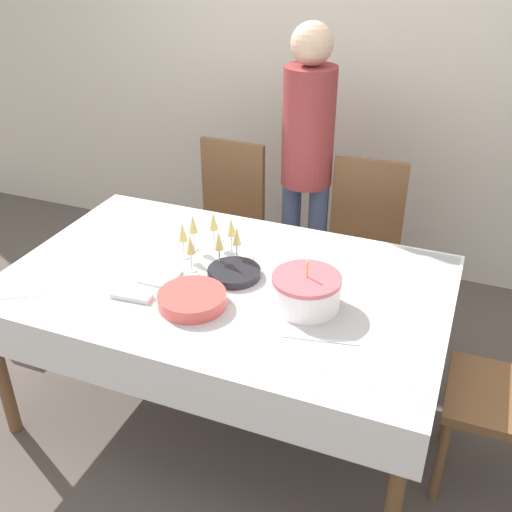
# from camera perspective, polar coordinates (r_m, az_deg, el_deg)

# --- Properties ---
(ground_plane) EXTENTS (12.00, 12.00, 0.00)m
(ground_plane) POSITION_cam_1_polar(r_m,az_deg,el_deg) (3.05, -2.56, -13.99)
(ground_plane) COLOR #564C47
(wall_back) EXTENTS (8.00, 0.05, 2.70)m
(wall_back) POSITION_cam_1_polar(r_m,az_deg,el_deg) (3.84, 7.60, 18.22)
(wall_back) COLOR silver
(wall_back) RESTS_ON ground_plane
(dining_table) EXTENTS (1.89, 1.18, 0.73)m
(dining_table) POSITION_cam_1_polar(r_m,az_deg,el_deg) (2.65, -2.86, -4.01)
(dining_table) COLOR white
(dining_table) RESTS_ON ground_plane
(dining_chair_far_left) EXTENTS (0.44, 0.44, 0.98)m
(dining_chair_far_left) POSITION_cam_1_polar(r_m,az_deg,el_deg) (3.56, -2.93, 3.68)
(dining_chair_far_left) COLOR brown
(dining_chair_far_left) RESTS_ON ground_plane
(dining_chair_far_right) EXTENTS (0.46, 0.46, 0.98)m
(dining_chair_far_right) POSITION_cam_1_polar(r_m,az_deg,el_deg) (3.33, 10.11, 1.31)
(dining_chair_far_right) COLOR brown
(dining_chair_far_right) RESTS_ON ground_plane
(birthday_cake) EXTENTS (0.28, 0.28, 0.21)m
(birthday_cake) POSITION_cam_1_polar(r_m,az_deg,el_deg) (2.39, 4.80, -3.37)
(birthday_cake) COLOR white
(birthday_cake) RESTS_ON dining_table
(champagne_tray) EXTENTS (0.37, 0.37, 0.18)m
(champagne_tray) POSITION_cam_1_polar(r_m,az_deg,el_deg) (2.71, -4.33, 1.22)
(champagne_tray) COLOR silver
(champagne_tray) RESTS_ON dining_table
(plate_stack_main) EXTENTS (0.28, 0.28, 0.06)m
(plate_stack_main) POSITION_cam_1_polar(r_m,az_deg,el_deg) (2.42, -6.11, -4.11)
(plate_stack_main) COLOR #CC4C47
(plate_stack_main) RESTS_ON dining_table
(plate_stack_dessert) EXTENTS (0.23, 0.23, 0.03)m
(plate_stack_dessert) POSITION_cam_1_polar(r_m,az_deg,el_deg) (2.60, -2.11, -1.61)
(plate_stack_dessert) COLOR black
(plate_stack_dessert) RESTS_ON dining_table
(cake_knife) EXTENTS (0.30, 0.08, 0.00)m
(cake_knife) POSITION_cam_1_polar(r_m,az_deg,el_deg) (2.25, 6.06, -7.92)
(cake_knife) COLOR silver
(cake_knife) RESTS_ON dining_table
(fork_pile) EXTENTS (0.17, 0.07, 0.02)m
(fork_pile) POSITION_cam_1_polar(r_m,az_deg,el_deg) (2.51, -11.75, -3.71)
(fork_pile) COLOR silver
(fork_pile) RESTS_ON dining_table
(napkin_pile) EXTENTS (0.15, 0.15, 0.01)m
(napkin_pile) POSITION_cam_1_polar(r_m,az_deg,el_deg) (2.63, -9.11, -1.89)
(napkin_pile) COLOR white
(napkin_pile) RESTS_ON dining_table
(person_standing) EXTENTS (0.28, 0.28, 1.66)m
(person_standing) POSITION_cam_1_polar(r_m,az_deg,el_deg) (3.30, 4.92, 10.13)
(person_standing) COLOR #3F4C72
(person_standing) RESTS_ON ground_plane
(gift_bag) EXTENTS (0.20, 0.12, 0.34)m
(gift_bag) POSITION_cam_1_polar(r_m,az_deg,el_deg) (3.70, -23.13, -4.53)
(gift_bag) COLOR orange
(gift_bag) RESTS_ON ground_plane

